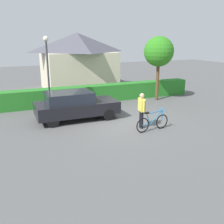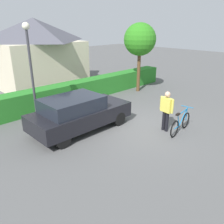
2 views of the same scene
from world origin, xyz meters
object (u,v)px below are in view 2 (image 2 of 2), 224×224
(bicycle, at_px, (181,123))
(tree_kerbside, at_px, (140,40))
(street_lamp, at_px, (30,62))
(parked_car_near, at_px, (79,113))
(person_rider, at_px, (166,108))

(bicycle, height_order, tree_kerbside, tree_kerbside)
(street_lamp, bearing_deg, tree_kerbside, 2.72)
(parked_car_near, distance_m, street_lamp, 2.75)
(parked_car_near, relative_size, street_lamp, 1.00)
(person_rider, xyz_separation_m, street_lamp, (-3.39, 4.19, 1.72))
(street_lamp, xyz_separation_m, tree_kerbside, (7.15, 0.34, 0.48))
(person_rider, xyz_separation_m, tree_kerbside, (3.76, 4.53, 2.21))
(person_rider, bearing_deg, parked_car_near, 134.78)
(parked_car_near, relative_size, bicycle, 2.35)
(parked_car_near, relative_size, tree_kerbside, 0.99)
(street_lamp, bearing_deg, parked_car_near, -61.44)
(bicycle, height_order, person_rider, person_rider)
(bicycle, xyz_separation_m, tree_kerbside, (3.48, 5.05, 2.78))
(person_rider, distance_m, street_lamp, 5.66)
(street_lamp, height_order, tree_kerbside, tree_kerbside)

